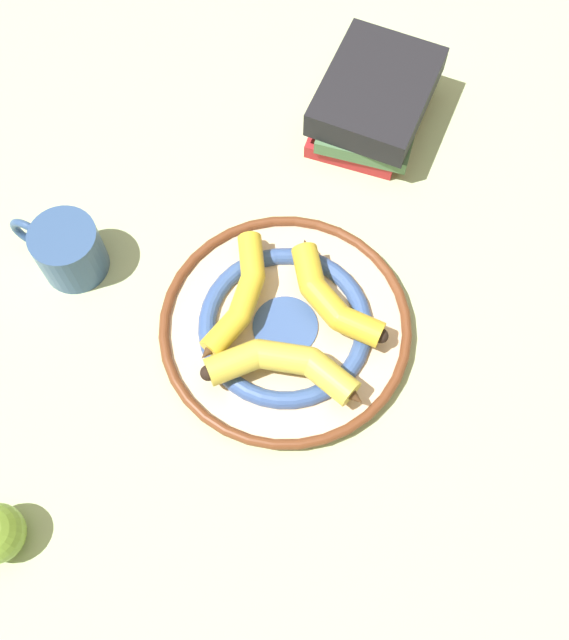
{
  "coord_description": "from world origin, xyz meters",
  "views": [
    {
      "loc": [
        -0.38,
        -0.1,
        0.89
      ],
      "look_at": [
        -0.02,
        0.0,
        0.03
      ],
      "focal_mm": 42.0,
      "sensor_mm": 36.0,
      "label": 1
    }
  ],
  "objects_px": {
    "decorative_bowl": "(284,326)",
    "coffee_mug": "(67,249)",
    "banana_a": "(329,297)",
    "banana_c": "(241,297)",
    "banana_b": "(286,366)",
    "book_stack": "(373,102)"
  },
  "relations": [
    {
      "from": "decorative_bowl",
      "to": "coffee_mug",
      "type": "height_order",
      "value": "coffee_mug"
    },
    {
      "from": "decorative_bowl",
      "to": "coffee_mug",
      "type": "distance_m",
      "value": 0.3
    },
    {
      "from": "banana_a",
      "to": "banana_c",
      "type": "xyz_separation_m",
      "value": [
        -0.03,
        0.11,
        -0.0
      ]
    },
    {
      "from": "banana_b",
      "to": "coffee_mug",
      "type": "distance_m",
      "value": 0.33
    },
    {
      "from": "banana_c",
      "to": "book_stack",
      "type": "relative_size",
      "value": 0.93
    },
    {
      "from": "banana_c",
      "to": "book_stack",
      "type": "height_order",
      "value": "book_stack"
    },
    {
      "from": "banana_a",
      "to": "banana_c",
      "type": "relative_size",
      "value": 0.79
    },
    {
      "from": "decorative_bowl",
      "to": "coffee_mug",
      "type": "bearing_deg",
      "value": 87.27
    },
    {
      "from": "coffee_mug",
      "to": "decorative_bowl",
      "type": "bearing_deg",
      "value": -173.97
    },
    {
      "from": "decorative_bowl",
      "to": "coffee_mug",
      "type": "relative_size",
      "value": 2.44
    },
    {
      "from": "banana_a",
      "to": "book_stack",
      "type": "height_order",
      "value": "book_stack"
    },
    {
      "from": "decorative_bowl",
      "to": "banana_c",
      "type": "distance_m",
      "value": 0.07
    },
    {
      "from": "decorative_bowl",
      "to": "banana_a",
      "type": "xyz_separation_m",
      "value": [
        0.04,
        -0.05,
        0.03
      ]
    },
    {
      "from": "banana_b",
      "to": "banana_c",
      "type": "height_order",
      "value": "banana_b"
    },
    {
      "from": "decorative_bowl",
      "to": "banana_b",
      "type": "bearing_deg",
      "value": -162.4
    },
    {
      "from": "book_stack",
      "to": "coffee_mug",
      "type": "distance_m",
      "value": 0.47
    },
    {
      "from": "decorative_bowl",
      "to": "book_stack",
      "type": "distance_m",
      "value": 0.35
    },
    {
      "from": "banana_a",
      "to": "book_stack",
      "type": "xyz_separation_m",
      "value": [
        0.31,
        0.02,
        -0.0
      ]
    },
    {
      "from": "banana_a",
      "to": "coffee_mug",
      "type": "xyz_separation_m",
      "value": [
        -0.03,
        0.34,
        -0.01
      ]
    },
    {
      "from": "decorative_bowl",
      "to": "banana_b",
      "type": "relative_size",
      "value": 1.59
    },
    {
      "from": "banana_c",
      "to": "coffee_mug",
      "type": "relative_size",
      "value": 1.44
    },
    {
      "from": "banana_a",
      "to": "banana_c",
      "type": "height_order",
      "value": "banana_a"
    }
  ]
}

